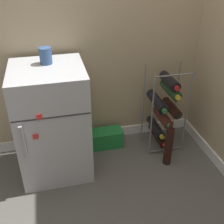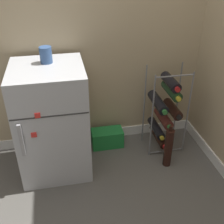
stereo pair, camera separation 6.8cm
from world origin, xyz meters
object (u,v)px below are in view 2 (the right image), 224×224
(wine_rack, at_px, (165,109))
(fridge_top_cup, at_px, (46,55))
(soda_box, at_px, (107,138))
(loose_bottle_floor, at_px, (168,148))
(mini_fridge, at_px, (52,121))

(wine_rack, relative_size, fridge_top_cup, 6.59)
(soda_box, bearing_deg, loose_bottle_floor, -39.24)
(mini_fridge, distance_m, wine_rack, 0.92)
(fridge_top_cup, bearing_deg, mini_fridge, -96.09)
(mini_fridge, height_order, loose_bottle_floor, mini_fridge)
(mini_fridge, bearing_deg, fridge_top_cup, 83.91)
(wine_rack, relative_size, soda_box, 2.71)
(wine_rack, height_order, soda_box, wine_rack)
(mini_fridge, height_order, soda_box, mini_fridge)
(soda_box, xyz_separation_m, fridge_top_cup, (-0.44, -0.09, 0.83))
(mini_fridge, height_order, wine_rack, mini_fridge)
(wine_rack, xyz_separation_m, soda_box, (-0.47, 0.11, -0.31))
(mini_fridge, xyz_separation_m, soda_box, (0.45, 0.18, -0.35))
(fridge_top_cup, bearing_deg, soda_box, 12.10)
(loose_bottle_floor, bearing_deg, wine_rack, 81.03)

